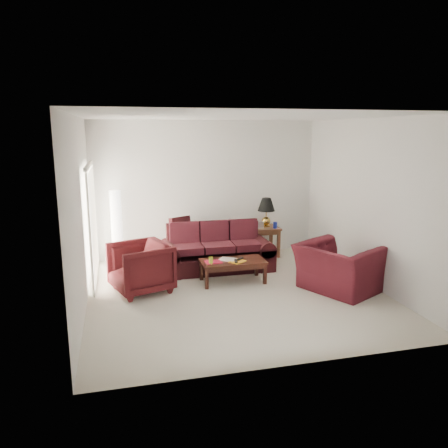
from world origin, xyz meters
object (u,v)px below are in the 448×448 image
(armchair_left, at_px, (140,267))
(armchair_right, at_px, (338,268))
(coffee_table, at_px, (233,271))
(floor_lamp, at_px, (117,228))
(end_table, at_px, (264,241))
(sofa, at_px, (216,248))

(armchair_left, relative_size, armchair_right, 0.75)
(armchair_left, distance_m, coffee_table, 1.71)
(floor_lamp, bearing_deg, armchair_right, -33.41)
(armchair_left, bearing_deg, coffee_table, 74.07)
(end_table, bearing_deg, armchair_right, -77.88)
(end_table, height_order, armchair_left, armchair_left)
(sofa, bearing_deg, floor_lamp, 154.26)
(armchair_right, height_order, coffee_table, armchair_right)
(end_table, relative_size, floor_lamp, 0.41)
(end_table, xyz_separation_m, floor_lamp, (-3.23, 0.04, 0.47))
(armchair_left, relative_size, coffee_table, 0.80)
(end_table, bearing_deg, armchair_left, -150.09)
(coffee_table, bearing_deg, sofa, 97.32)
(end_table, height_order, armchair_right, armchair_right)
(sofa, height_order, floor_lamp, floor_lamp)
(sofa, relative_size, coffee_table, 1.88)
(sofa, distance_m, armchair_right, 2.45)
(sofa, bearing_deg, end_table, 28.10)
(armchair_right, distance_m, coffee_table, 1.91)
(armchair_left, bearing_deg, floor_lamp, 173.94)
(sofa, relative_size, floor_lamp, 1.40)
(floor_lamp, xyz_separation_m, coffee_table, (2.07, -1.60, -0.59))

